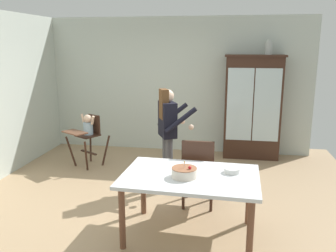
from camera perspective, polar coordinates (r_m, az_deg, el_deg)
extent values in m
plane|color=tan|center=(5.01, -2.99, -12.40)|extent=(6.24, 6.24, 0.00)
cube|color=beige|center=(7.16, 1.48, 6.63)|extent=(5.32, 0.06, 2.70)
cube|color=#382116|center=(6.90, 13.55, 2.83)|extent=(1.04, 0.42, 1.94)
cube|color=#382116|center=(6.80, 14.00, 11.05)|extent=(1.10, 0.48, 0.04)
cube|color=silver|center=(6.66, 11.59, 3.41)|extent=(0.47, 0.01, 1.36)
cube|color=silver|center=(6.70, 15.81, 3.23)|extent=(0.47, 0.01, 1.36)
cube|color=#382116|center=(6.89, 13.59, 3.62)|extent=(0.96, 0.36, 0.02)
cylinder|color=#B2B7B2|center=(6.82, 16.06, 12.03)|extent=(0.13, 0.13, 0.22)
cylinder|color=#B2B7B2|center=(6.82, 16.13, 13.16)|extent=(0.07, 0.07, 0.05)
cylinder|color=#382116|center=(6.57, -15.51, -4.00)|extent=(0.18, 0.09, 0.56)
cylinder|color=#382116|center=(6.22, -13.17, -4.81)|extent=(0.08, 0.18, 0.56)
cylinder|color=#382116|center=(6.81, -12.49, -3.21)|extent=(0.08, 0.18, 0.56)
cylinder|color=#382116|center=(6.48, -10.08, -3.94)|extent=(0.18, 0.09, 0.56)
cube|color=#382116|center=(6.53, -12.80, -4.21)|extent=(0.38, 0.25, 0.02)
cube|color=#382116|center=(6.44, -12.95, -1.48)|extent=(0.46, 0.46, 0.02)
cube|color=#382116|center=(6.49, -11.95, 0.34)|extent=(0.28, 0.18, 0.34)
cube|color=brown|center=(6.26, -14.95, -1.00)|extent=(0.50, 0.43, 0.02)
cylinder|color=#9EBCD1|center=(6.42, -12.86, -0.39)|extent=(0.17, 0.17, 0.22)
sphere|color=beige|center=(6.38, -12.94, 1.16)|extent=(0.15, 0.15, 0.15)
cylinder|color=beige|center=(6.49, -13.69, 1.25)|extent=(0.11, 0.09, 0.17)
cylinder|color=beige|center=(6.28, -12.16, 0.93)|extent=(0.11, 0.09, 0.17)
cylinder|color=#47474C|center=(5.28, 0.17, -6.23)|extent=(0.11, 0.11, 0.82)
cylinder|color=#47474C|center=(5.43, -0.33, -5.66)|extent=(0.11, 0.11, 0.82)
cube|color=black|center=(5.17, -0.08, 1.09)|extent=(0.34, 0.41, 0.52)
cube|color=white|center=(5.20, 1.02, 1.16)|extent=(0.03, 0.06, 0.49)
sphere|color=beige|center=(5.11, -0.09, 4.93)|extent=(0.19, 0.19, 0.19)
cube|color=brown|center=(5.12, -0.68, 3.58)|extent=(0.18, 0.22, 0.44)
cylinder|color=black|center=(5.02, 2.08, 0.92)|extent=(0.47, 0.27, 0.37)
sphere|color=beige|center=(5.10, 3.78, -0.19)|extent=(0.08, 0.08, 0.08)
cylinder|color=black|center=(5.40, 0.76, 1.79)|extent=(0.47, 0.27, 0.37)
sphere|color=beige|center=(5.47, 2.37, 0.74)|extent=(0.08, 0.08, 0.08)
cube|color=silver|center=(3.96, 3.63, -8.21)|extent=(1.55, 1.07, 0.04)
cylinder|color=brown|center=(3.89, -7.48, -14.69)|extent=(0.07, 0.07, 0.70)
cylinder|color=brown|center=(3.71, 13.23, -16.42)|extent=(0.07, 0.07, 0.70)
cylinder|color=brown|center=(4.60, -4.04, -10.04)|extent=(0.07, 0.07, 0.70)
cylinder|color=brown|center=(4.45, 13.04, -11.20)|extent=(0.07, 0.07, 0.70)
cylinder|color=beige|center=(3.87, 2.67, -7.61)|extent=(0.28, 0.28, 0.10)
cylinder|color=#935B3D|center=(3.85, 2.67, -6.86)|extent=(0.27, 0.27, 0.01)
cylinder|color=#F2E5CC|center=(3.84, 2.68, -6.38)|extent=(0.01, 0.01, 0.06)
cone|color=yellow|center=(3.82, 2.69, -5.79)|extent=(0.02, 0.02, 0.02)
sphere|color=red|center=(3.80, 3.56, -6.77)|extent=(0.04, 0.04, 0.04)
cylinder|color=silver|center=(4.06, 10.38, -7.13)|extent=(0.18, 0.18, 0.05)
cylinder|color=#382116|center=(5.06, 7.26, -9.44)|extent=(0.04, 0.04, 0.45)
cylinder|color=#382116|center=(5.09, 3.04, -9.23)|extent=(0.04, 0.04, 0.45)
cylinder|color=#382116|center=(4.72, 7.05, -11.15)|extent=(0.04, 0.04, 0.45)
cylinder|color=#382116|center=(4.75, 2.51, -10.91)|extent=(0.04, 0.04, 0.45)
cube|color=brown|center=(4.81, 5.02, -7.53)|extent=(0.44, 0.44, 0.03)
cube|color=#382116|center=(4.54, 4.87, -5.40)|extent=(0.42, 0.04, 0.48)
cylinder|color=#382116|center=(4.53, 7.28, -5.50)|extent=(0.03, 0.03, 0.48)
cylinder|color=#382116|center=(4.56, 2.48, -5.29)|extent=(0.03, 0.03, 0.48)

